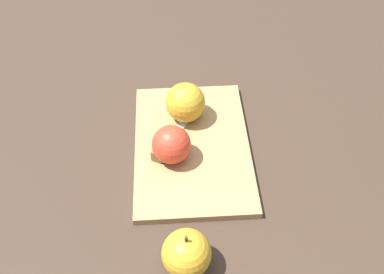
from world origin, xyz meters
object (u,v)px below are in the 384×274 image
at_px(apple_half_left, 171,145).
at_px(apple_whole, 186,254).
at_px(apple_half_right, 185,102).
at_px(knife, 166,142).

distance_m(apple_half_left, apple_whole, 0.21).
bearing_deg(apple_half_left, apple_whole, 104.71).
height_order(apple_half_left, apple_half_right, apple_half_right).
xyz_separation_m(apple_half_right, knife, (-0.07, 0.05, -0.03)).
xyz_separation_m(apple_half_right, apple_whole, (-0.31, 0.08, -0.02)).
xyz_separation_m(knife, apple_whole, (-0.24, 0.02, 0.01)).
xyz_separation_m(apple_half_left, apple_half_right, (0.10, -0.05, 0.00)).
relative_size(apple_half_right, apple_whole, 0.89).
height_order(apple_half_right, knife, apple_half_right).
relative_size(apple_half_left, apple_half_right, 0.91).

